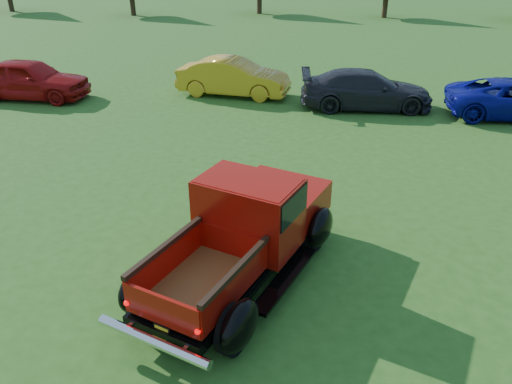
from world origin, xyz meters
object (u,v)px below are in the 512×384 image
show_car_grey (366,90)px  show_car_red (29,79)px  pickup_truck (249,227)px  show_car_yellow (233,77)px

show_car_grey → show_car_red: bearing=88.0°
pickup_truck → show_car_yellow: bearing=122.0°
pickup_truck → show_car_yellow: size_ratio=1.21×
pickup_truck → show_car_yellow: (-1.93, 10.39, -0.14)m
pickup_truck → show_car_red: (-8.93, 9.14, -0.10)m
pickup_truck → show_car_grey: (2.65, 9.42, -0.17)m
show_car_yellow → show_car_grey: (4.59, -0.97, -0.03)m
pickup_truck → show_car_red: 12.78m
show_car_red → show_car_yellow: bearing=-78.0°
show_car_red → show_car_yellow: 7.11m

